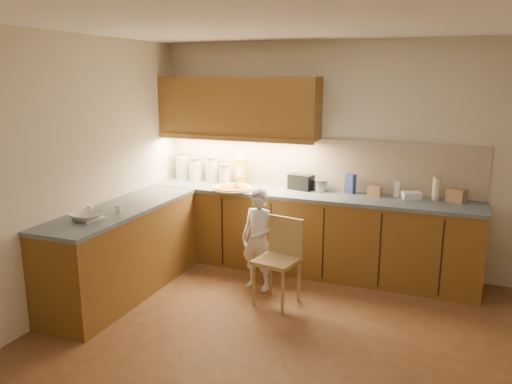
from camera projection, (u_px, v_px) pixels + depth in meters
room at (296, 147)px, 3.79m from camera, size 4.54×4.50×2.62m
l_counter at (247, 238)px, 5.52m from camera, size 3.77×2.62×0.92m
backsplash at (314, 163)px, 5.83m from camera, size 3.75×0.02×0.58m
upper_cabinets at (238, 107)px, 5.86m from camera, size 1.95×0.36×0.73m
pizza_on_board at (233, 188)px, 5.78m from camera, size 0.48×0.48×0.19m
child at (259, 240)px, 5.20m from camera, size 0.44×0.33×1.08m
wooden_chair at (280, 255)px, 4.90m from camera, size 0.45×0.45×0.85m
mixing_bowl at (87, 217)px, 4.55m from camera, size 0.31×0.31×0.07m
canister_a at (182, 166)px, 6.35m from camera, size 0.17×0.17×0.34m
canister_b at (195, 169)px, 6.25m from camera, size 0.17×0.17×0.29m
canister_c at (212, 169)px, 6.20m from camera, size 0.16×0.16×0.31m
canister_d at (225, 174)px, 6.10m from camera, size 0.14×0.14×0.24m
oil_jug at (241, 171)px, 6.06m from camera, size 0.12×0.09×0.36m
toaster at (301, 182)px, 5.78m from camera, size 0.31×0.22×0.18m
steel_pot at (320, 185)px, 5.70m from camera, size 0.17×0.17×0.13m
blue_box at (350, 183)px, 5.60m from camera, size 0.13×0.11×0.22m
card_box_a at (375, 191)px, 5.47m from camera, size 0.16×0.13×0.10m
white_bottle at (397, 189)px, 5.42m from camera, size 0.06×0.06×0.17m
flat_pack at (412, 196)px, 5.33m from camera, size 0.23×0.20×0.08m
tall_jar at (436, 188)px, 5.26m from camera, size 0.08×0.08×0.26m
card_box_b at (456, 195)px, 5.21m from camera, size 0.22×0.20×0.14m
dough_cloth at (89, 218)px, 4.59m from camera, size 0.31×0.28×0.02m
spice_jar_a at (90, 209)px, 4.78m from camera, size 0.07×0.07×0.08m
spice_jar_b at (118, 209)px, 4.78m from camera, size 0.07×0.07×0.08m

